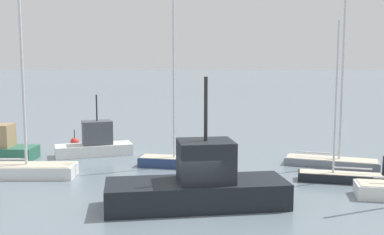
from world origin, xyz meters
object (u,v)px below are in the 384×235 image
object	(u,v)px
sailboat_2	(16,168)
fishing_boat_2	(94,143)
sailboat_0	(339,174)
fishing_boat_3	(198,185)
sailboat_3	(330,158)
channel_buoy_0	(73,142)
sailboat_4	(179,159)

from	to	relation	value
sailboat_2	fishing_boat_2	bearing A→B (deg)	61.95
sailboat_0	fishing_boat_3	xyz separation A→B (m)	(-8.30, -4.47, 0.62)
fishing_boat_2	fishing_boat_3	world-z (taller)	fishing_boat_3
fishing_boat_2	fishing_boat_3	xyz separation A→B (m)	(7.58, -12.10, 0.16)
fishing_boat_3	sailboat_3	bearing A→B (deg)	35.04
sailboat_0	channel_buoy_0	xyz separation A→B (m)	(-18.37, 11.34, -0.09)
channel_buoy_0	sailboat_0	bearing A→B (deg)	-31.68
sailboat_0	fishing_boat_2	bearing A→B (deg)	-12.48
fishing_boat_2	sailboat_3	bearing A→B (deg)	-30.51
sailboat_0	channel_buoy_0	bearing A→B (deg)	-18.50
fishing_boat_2	sailboat_4	bearing A→B (deg)	-48.96
sailboat_4	fishing_boat_3	distance (m)	8.38
sailboat_0	fishing_boat_3	distance (m)	9.45
sailboat_4	fishing_boat_3	xyz separation A→B (m)	(1.11, -8.28, 0.56)
sailboat_2	fishing_boat_2	world-z (taller)	sailboat_2
sailboat_2	sailboat_3	bearing A→B (deg)	7.84
fishing_boat_2	fishing_boat_3	size ratio (longest dim) A/B	0.65
sailboat_3	fishing_boat_3	world-z (taller)	sailboat_3
sailboat_3	fishing_boat_2	world-z (taller)	sailboat_3
sailboat_3	fishing_boat_3	bearing A→B (deg)	-117.46
sailboat_0	fishing_boat_2	distance (m)	17.62
sailboat_4	channel_buoy_0	xyz separation A→B (m)	(-8.95, 7.52, -0.16)
sailboat_3	fishing_boat_3	xyz separation A→B (m)	(-9.05, -8.53, 0.55)
sailboat_2	fishing_boat_2	xyz separation A→B (m)	(3.39, 6.46, 0.33)
sailboat_2	sailboat_3	distance (m)	20.22
fishing_boat_2	channel_buoy_0	distance (m)	4.50
fishing_boat_3	channel_buoy_0	size ratio (longest dim) A/B	6.73
fishing_boat_2	sailboat_2	bearing A→B (deg)	-136.06
fishing_boat_3	channel_buoy_0	distance (m)	18.76
sailboat_3	sailboat_4	bearing A→B (deg)	-159.39
sailboat_2	sailboat_4	world-z (taller)	sailboat_2
fishing_boat_3	channel_buoy_0	world-z (taller)	fishing_boat_3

